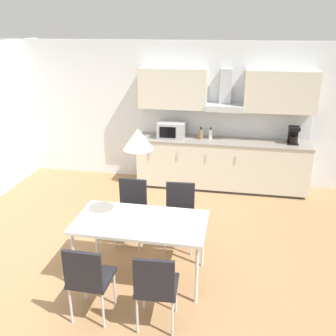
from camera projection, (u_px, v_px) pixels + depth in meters
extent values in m
cube|color=#9E754C|center=(127.00, 260.00, 4.81)|extent=(8.12, 8.34, 0.02)
cube|color=silver|center=(167.00, 113.00, 6.94)|extent=(6.50, 0.10, 2.56)
cube|color=#333333|center=(220.00, 186.00, 6.90)|extent=(2.88, 0.53, 0.05)
cube|color=beige|center=(221.00, 164.00, 6.74)|extent=(3.00, 0.58, 0.82)
cube|color=gray|center=(223.00, 141.00, 6.59)|extent=(3.02, 0.60, 0.03)
cube|color=silver|center=(150.00, 154.00, 6.60)|extent=(0.01, 0.01, 0.14)
cube|color=silver|center=(178.00, 156.00, 6.52)|extent=(0.01, 0.01, 0.14)
cube|color=silver|center=(206.00, 158.00, 6.43)|extent=(0.01, 0.01, 0.14)
cube|color=silver|center=(236.00, 159.00, 6.35)|extent=(0.01, 0.01, 0.14)
cube|color=silver|center=(224.00, 123.00, 6.75)|extent=(3.00, 0.02, 0.49)
cube|color=beige|center=(173.00, 88.00, 6.53)|extent=(1.19, 0.34, 0.69)
cube|color=beige|center=(281.00, 92.00, 6.22)|extent=(1.19, 0.34, 0.69)
cube|color=#B7BABF|center=(225.00, 107.00, 6.47)|extent=(0.63, 0.40, 0.10)
cube|color=#B7BABF|center=(226.00, 88.00, 6.45)|extent=(0.20, 0.16, 0.64)
cube|color=#ADADB2|center=(172.00, 130.00, 6.68)|extent=(0.48, 0.34, 0.28)
cube|color=black|center=(168.00, 132.00, 6.53)|extent=(0.29, 0.01, 0.20)
cube|color=black|center=(293.00, 143.00, 6.38)|extent=(0.18, 0.18, 0.02)
cylinder|color=black|center=(293.00, 140.00, 6.34)|extent=(0.12, 0.12, 0.12)
cube|color=black|center=(293.00, 134.00, 6.38)|extent=(0.16, 0.08, 0.30)
cube|color=black|center=(294.00, 129.00, 6.27)|extent=(0.18, 0.16, 0.06)
cylinder|color=white|center=(210.00, 134.00, 6.64)|extent=(0.07, 0.07, 0.16)
cylinder|color=black|center=(211.00, 129.00, 6.60)|extent=(0.03, 0.03, 0.04)
cylinder|color=brown|center=(201.00, 134.00, 6.62)|extent=(0.08, 0.08, 0.18)
cylinder|color=black|center=(201.00, 128.00, 6.58)|extent=(0.03, 0.03, 0.04)
cube|color=silver|center=(141.00, 222.00, 4.23)|extent=(1.49, 0.79, 0.04)
cylinder|color=silver|center=(75.00, 261.00, 4.17)|extent=(0.04, 0.04, 0.71)
cylinder|color=silver|center=(197.00, 275.00, 3.94)|extent=(0.04, 0.04, 0.71)
cylinder|color=silver|center=(96.00, 230.00, 4.79)|extent=(0.04, 0.04, 0.71)
cylinder|color=silver|center=(203.00, 241.00, 4.55)|extent=(0.04, 0.04, 0.71)
cube|color=black|center=(179.00, 217.00, 4.91)|extent=(0.43, 0.43, 0.04)
cube|color=black|center=(180.00, 196.00, 5.00)|extent=(0.38, 0.07, 0.40)
cylinder|color=silver|center=(191.00, 241.00, 4.82)|extent=(0.02, 0.02, 0.43)
cylinder|color=silver|center=(165.00, 239.00, 4.85)|extent=(0.02, 0.02, 0.43)
cylinder|color=silver|center=(192.00, 227.00, 5.13)|extent=(0.02, 0.02, 0.43)
cylinder|color=silver|center=(168.00, 226.00, 5.17)|extent=(0.02, 0.02, 0.43)
cube|color=black|center=(157.00, 286.00, 3.64)|extent=(0.42, 0.42, 0.04)
cube|color=black|center=(154.00, 279.00, 3.39)|extent=(0.38, 0.06, 0.40)
cylinder|color=silver|center=(144.00, 292.00, 3.90)|extent=(0.02, 0.02, 0.43)
cylinder|color=silver|center=(176.00, 295.00, 3.86)|extent=(0.02, 0.02, 0.43)
cylinder|color=silver|center=(137.00, 316.00, 3.58)|extent=(0.02, 0.02, 0.43)
cylinder|color=silver|center=(172.00, 319.00, 3.55)|extent=(0.02, 0.02, 0.43)
cube|color=black|center=(130.00, 213.00, 5.02)|extent=(0.41, 0.41, 0.04)
cube|color=black|center=(133.00, 193.00, 5.11)|extent=(0.38, 0.05, 0.40)
cylinder|color=silver|center=(139.00, 236.00, 4.92)|extent=(0.02, 0.02, 0.43)
cylinder|color=silver|center=(114.00, 233.00, 4.98)|extent=(0.02, 0.02, 0.43)
cylinder|color=silver|center=(146.00, 223.00, 5.23)|extent=(0.02, 0.02, 0.43)
cylinder|color=silver|center=(122.00, 221.00, 5.29)|extent=(0.02, 0.02, 0.43)
cube|color=black|center=(92.00, 278.00, 3.75)|extent=(0.41, 0.41, 0.04)
cube|color=black|center=(83.00, 270.00, 3.51)|extent=(0.38, 0.05, 0.40)
cylinder|color=silver|center=(85.00, 284.00, 4.02)|extent=(0.02, 0.02, 0.43)
cylinder|color=silver|center=(115.00, 288.00, 3.96)|extent=(0.02, 0.02, 0.43)
cylinder|color=silver|center=(71.00, 306.00, 3.71)|extent=(0.02, 0.02, 0.43)
cylinder|color=silver|center=(103.00, 311.00, 3.65)|extent=(0.02, 0.02, 0.43)
cone|color=silver|center=(138.00, 139.00, 3.87)|extent=(0.32, 0.32, 0.22)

